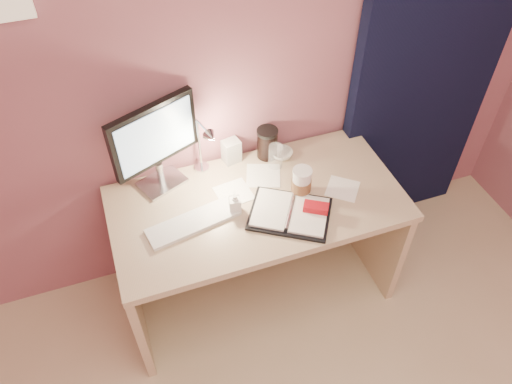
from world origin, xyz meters
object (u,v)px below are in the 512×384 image
object	(u,v)px
planner	(292,213)
product_box	(231,151)
bowl	(282,154)
clear_cup	(276,156)
desk	(253,221)
monitor	(154,140)
coffee_cup	(301,183)
desk_lamp	(199,148)
dark_jar	(267,144)
keyboard	(193,222)
lotion_bottle	(235,202)

from	to	relation	value
planner	product_box	distance (m)	0.48
bowl	clear_cup	bearing A→B (deg)	-136.62
desk	clear_cup	size ratio (longest dim) A/B	10.97
monitor	product_box	world-z (taller)	monitor
desk	coffee_cup	xyz separation A→B (m)	(0.21, -0.10, 0.30)
monitor	desk_lamp	size ratio (longest dim) A/B	1.43
planner	dark_jar	world-z (taller)	dark_jar
desk_lamp	keyboard	bearing A→B (deg)	-127.05
lotion_bottle	dark_jar	world-z (taller)	dark_jar
planner	bowl	size ratio (longest dim) A/B	4.06
clear_cup	desk_lamp	bearing A→B (deg)	176.00
desk	monitor	size ratio (longest dim) A/B	2.98
desk	keyboard	world-z (taller)	keyboard
lotion_bottle	coffee_cup	bearing A→B (deg)	0.40
keyboard	planner	size ratio (longest dim) A/B	0.94
planner	bowl	bearing A→B (deg)	107.03
bowl	desk_lamp	bearing A→B (deg)	-176.26
dark_jar	desk_lamp	world-z (taller)	desk_lamp
product_box	coffee_cup	bearing A→B (deg)	-66.15
monitor	bowl	distance (m)	0.69
desk_lamp	desk	bearing A→B (deg)	-49.96
bowl	desk_lamp	world-z (taller)	desk_lamp
keyboard	desk_lamp	world-z (taller)	desk_lamp
monitor	desk_lamp	distance (m)	0.21
planner	dark_jar	bearing A→B (deg)	117.39
desk_lamp	bowl	bearing A→B (deg)	-9.65
coffee_cup	desk_lamp	xyz separation A→B (m)	(-0.42, 0.25, 0.13)
bowl	dark_jar	world-z (taller)	dark_jar
bowl	product_box	xyz separation A→B (m)	(-0.26, 0.06, 0.05)
dark_jar	desk	bearing A→B (deg)	-125.56
keyboard	desk_lamp	bearing A→B (deg)	55.86
coffee_cup	lotion_bottle	world-z (taller)	coffee_cup
dark_jar	desk_lamp	bearing A→B (deg)	-170.39
coffee_cup	clear_cup	xyz separation A→B (m)	(-0.04, 0.23, -0.01)
planner	clear_cup	world-z (taller)	clear_cup
coffee_cup	bowl	size ratio (longest dim) A/B	1.37
clear_cup	lotion_bottle	xyz separation A→B (m)	(-0.29, -0.23, -0.00)
bowl	dark_jar	bearing A→B (deg)	154.66
coffee_cup	bowl	xyz separation A→B (m)	(0.01, 0.28, -0.05)
coffee_cup	clear_cup	distance (m)	0.23
monitor	coffee_cup	size ratio (longest dim) A/B	3.05
coffee_cup	product_box	bearing A→B (deg)	125.78
monitor	clear_cup	bearing A→B (deg)	-29.71
desk_lamp	monitor	bearing A→B (deg)	155.18
monitor	desk	bearing A→B (deg)	-48.91
dark_jar	product_box	bearing A→B (deg)	172.85
planner	clear_cup	bearing A→B (deg)	114.12
clear_cup	product_box	world-z (taller)	same
monitor	bowl	world-z (taller)	monitor
desk_lamp	dark_jar	bearing A→B (deg)	-3.78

